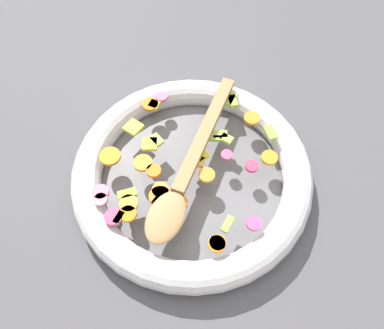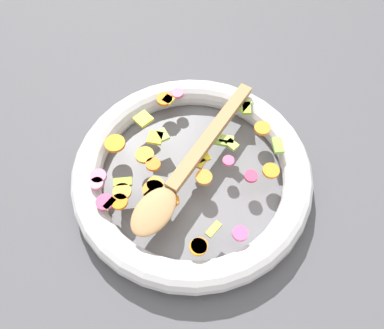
{
  "view_description": "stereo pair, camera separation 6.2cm",
  "coord_description": "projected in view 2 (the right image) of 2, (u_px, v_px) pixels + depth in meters",
  "views": [
    {
      "loc": [
        0.17,
        -0.27,
        0.58
      ],
      "look_at": [
        0.0,
        0.0,
        0.05
      ],
      "focal_mm": 35.0,
      "sensor_mm": 36.0,
      "label": 1
    },
    {
      "loc": [
        0.22,
        -0.23,
        0.58
      ],
      "look_at": [
        0.0,
        0.0,
        0.05
      ],
      "focal_mm": 35.0,
      "sensor_mm": 36.0,
      "label": 2
    }
  ],
  "objects": [
    {
      "name": "ground_plane",
      "position": [
        192.0,
        179.0,
        0.66
      ],
      "size": [
        4.0,
        4.0,
        0.0
      ],
      "primitive_type": "plane",
      "color": "#4C4C51"
    },
    {
      "name": "chopped_vegetables",
      "position": [
        175.0,
        165.0,
        0.62
      ],
      "size": [
        0.3,
        0.33,
        0.01
      ],
      "color": "orange",
      "rests_on": "skillet"
    },
    {
      "name": "wooden_spoon",
      "position": [
        186.0,
        169.0,
        0.6
      ],
      "size": [
        0.1,
        0.34,
        0.01
      ],
      "color": "#A87F51",
      "rests_on": "chopped_vegetables"
    },
    {
      "name": "skillet",
      "position": [
        192.0,
        173.0,
        0.65
      ],
      "size": [
        0.41,
        0.41,
        0.05
      ],
      "color": "slate",
      "rests_on": "ground_plane"
    }
  ]
}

